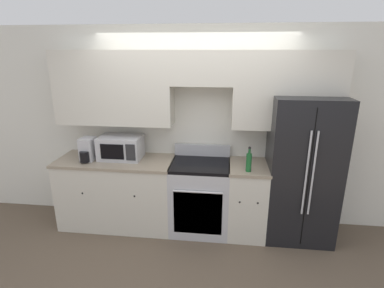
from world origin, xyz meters
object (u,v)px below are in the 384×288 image
object	(u,v)px
oven_range	(200,196)
bottle	(249,162)
refrigerator	(301,169)
microwave	(121,147)

from	to	relation	value
oven_range	bottle	world-z (taller)	bottle
refrigerator	microwave	bearing A→B (deg)	179.23
oven_range	refrigerator	xyz separation A→B (m)	(1.24, 0.04, 0.43)
microwave	refrigerator	bearing A→B (deg)	-0.77
refrigerator	bottle	xyz separation A→B (m)	(-0.66, -0.23, 0.15)
refrigerator	bottle	size ratio (longest dim) A/B	5.98
microwave	oven_range	bearing A→B (deg)	-3.61
oven_range	refrigerator	world-z (taller)	refrigerator
microwave	bottle	distance (m)	1.65
oven_range	bottle	xyz separation A→B (m)	(0.58, -0.19, 0.58)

